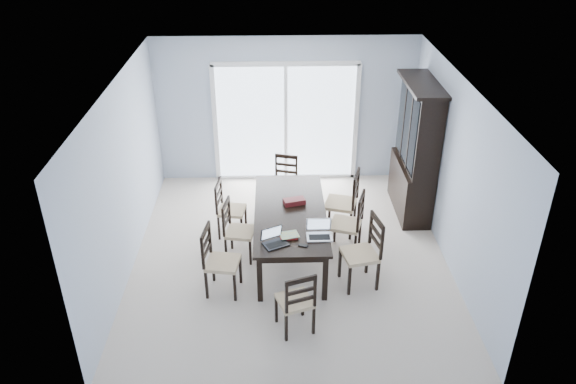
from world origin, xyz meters
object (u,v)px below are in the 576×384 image
chair_left_far (226,203)px  cell_phone (303,245)px  china_hutch (415,151)px  chair_right_mid (353,217)px  hot_tub (239,133)px  chair_end_far (285,176)px  chair_left_mid (234,224)px  laptop_dark (276,241)px  chair_left_near (215,254)px  laptop_silver (319,234)px  chair_end_near (298,297)px  game_box (294,201)px  dining_table (290,216)px  chair_right_far (348,196)px  chair_right_near (367,245)px

chair_left_far → cell_phone: bearing=44.7°
china_hutch → chair_right_mid: china_hutch is taller
chair_left_far → hot_tub: bearing=-173.3°
chair_right_mid → chair_end_far: (-0.94, 1.41, -0.05)m
chair_left_mid → cell_phone: 1.29m
laptop_dark → hot_tub: 4.33m
chair_left_near → laptop_dark: bearing=94.7°
chair_right_mid → cell_phone: chair_right_mid is taller
laptop_dark → laptop_silver: size_ratio=1.09×
china_hutch → chair_end_near: (-1.99, -2.86, -0.52)m
chair_end_near → game_box: chair_end_near is taller
dining_table → laptop_silver: bearing=-61.9°
chair_left_near → chair_left_mid: size_ratio=1.07×
chair_right_mid → chair_right_far: 0.55m
chair_end_near → game_box: 1.84m
chair_right_near → cell_phone: bearing=90.6°
china_hutch → cell_phone: bearing=-131.8°
chair_left_far → chair_end_far: chair_left_far is taller
chair_right_near → chair_right_far: bearing=-7.5°
china_hutch → chair_end_far: size_ratio=2.15×
dining_table → hot_tub: (-0.90, 3.44, -0.18)m
hot_tub → chair_right_mid: bearing=-62.0°
chair_right_far → chair_end_near: size_ratio=1.16×
laptop_silver → hot_tub: (-1.26, 4.12, -0.31)m
china_hutch → chair_left_near: size_ratio=1.99×
laptop_silver → china_hutch: bearing=48.7°
laptop_dark → cell_phone: bearing=-32.1°
chair_end_near → laptop_silver: bearing=52.1°
chair_left_far → chair_right_near: size_ratio=0.89×
chair_right_near → chair_left_far: bearing=44.8°
chair_left_near → cell_phone: size_ratio=9.22×
chair_left_mid → chair_end_far: 1.66m
laptop_silver → cell_phone: laptop_silver is taller
chair_end_near → hot_tub: size_ratio=0.49×
chair_end_near → laptop_dark: bearing=88.4°
china_hutch → hot_tub: 3.70m
chair_end_far → game_box: (0.10, -1.27, 0.25)m
laptop_silver → chair_end_far: bearing=100.0°
chair_end_far → cell_phone: bearing=109.4°
chair_left_mid → chair_right_near: bearing=79.3°
chair_left_mid → chair_left_far: chair_left_mid is taller
chair_left_near → chair_right_mid: chair_right_mid is taller
chair_left_far → chair_right_far: (1.85, 0.01, 0.09)m
chair_end_far → hot_tub: chair_end_far is taller
chair_left_near → chair_right_mid: bearing=122.2°
chair_end_far → laptop_dark: size_ratio=2.81×
chair_right_mid → game_box: size_ratio=3.66×
chair_end_far → laptop_dark: 2.32m
chair_end_near → game_box: (0.03, 1.82, 0.24)m
dining_table → chair_end_near: bearing=-88.7°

